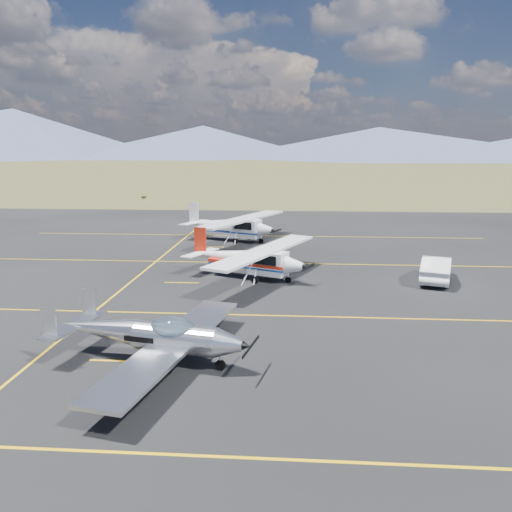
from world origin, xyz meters
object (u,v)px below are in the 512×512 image
(aircraft_low_wing, at_px, (155,336))
(aircraft_plain, at_px, (231,225))
(aircraft_cessna, at_px, (248,258))
(sedan, at_px, (436,269))

(aircraft_low_wing, relative_size, aircraft_plain, 0.84)
(aircraft_cessna, xyz_separation_m, sedan, (11.04, 0.04, -0.50))
(aircraft_cessna, relative_size, sedan, 2.38)
(aircraft_cessna, bearing_deg, aircraft_low_wing, -76.58)
(aircraft_low_wing, height_order, aircraft_plain, aircraft_plain)
(sedan, bearing_deg, aircraft_plain, -24.47)
(sedan, bearing_deg, aircraft_low_wing, 60.93)
(aircraft_cessna, bearing_deg, aircraft_plain, 125.46)
(aircraft_low_wing, distance_m, aircraft_plain, 24.85)
(aircraft_cessna, distance_m, sedan, 11.05)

